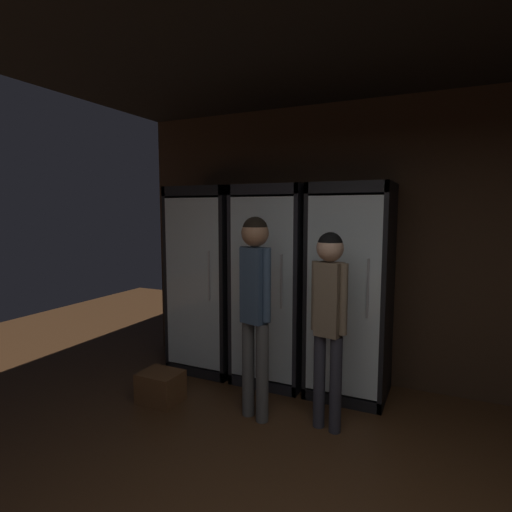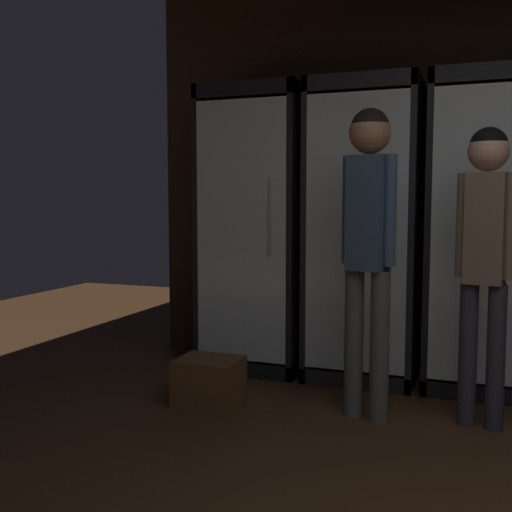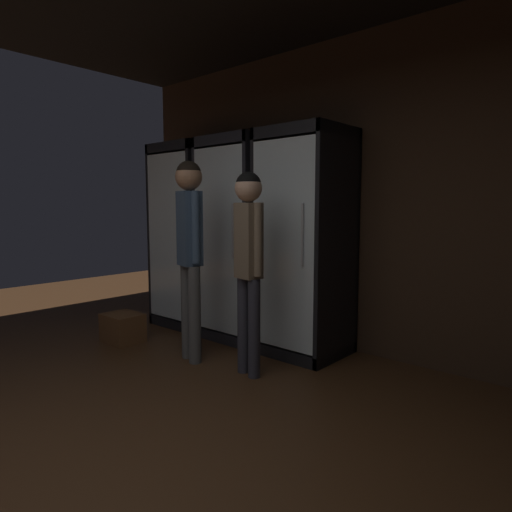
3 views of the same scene
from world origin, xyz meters
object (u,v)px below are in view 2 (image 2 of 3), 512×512
cooler_center (488,237)px  wine_crate_floor (209,382)px  cooler_left (366,234)px  cooler_far_left (260,233)px  shopper_near (368,226)px  shopper_far (486,239)px

cooler_center → wine_crate_floor: cooler_center is taller
cooler_center → wine_crate_floor: size_ratio=5.46×
cooler_center → wine_crate_floor: bearing=-147.7°
cooler_left → cooler_center: bearing=0.0°
cooler_center → cooler_left: bearing=-180.0°
cooler_far_left → shopper_near: (0.94, -0.85, 0.10)m
shopper_near → wine_crate_floor: (-0.91, -0.10, -0.93)m
cooler_far_left → shopper_near: size_ratio=1.17×
cooler_left → wine_crate_floor: cooler_left is taller
cooler_left → shopper_near: size_ratio=1.17×
shopper_far → cooler_center: bearing=89.3°
cooler_center → cooler_far_left: bearing=180.0°
cooler_center → shopper_near: cooler_center is taller
cooler_far_left → cooler_left: 0.77m
cooler_center → shopper_far: (-0.01, -0.77, 0.03)m
cooler_left → shopper_far: cooler_left is taller
shopper_far → wine_crate_floor: bearing=-173.1°
cooler_center → shopper_near: 1.05m
cooler_far_left → shopper_far: (1.53, -0.77, 0.04)m
cooler_far_left → shopper_far: bearing=-26.7°
shopper_near → wine_crate_floor: size_ratio=4.65×
cooler_left → wine_crate_floor: bearing=-127.7°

